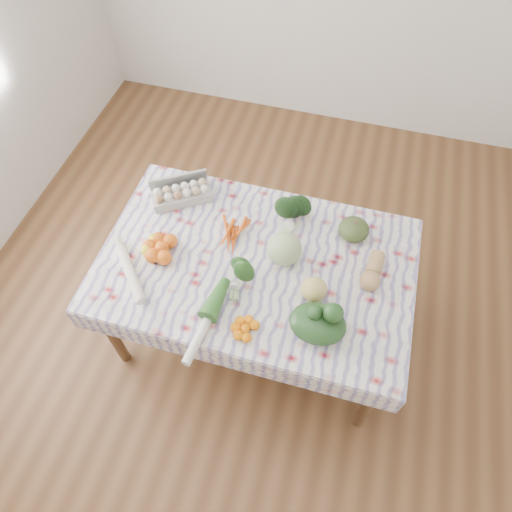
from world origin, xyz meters
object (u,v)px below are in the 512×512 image
Objects in this scene: kabocha_squash at (354,229)px; cabbage at (284,249)px; dining_table at (256,271)px; grapefruit at (314,289)px; egg_carton at (182,195)px; butternut_squash at (373,271)px.

kabocha_squash is 0.93× the size of cabbage.
dining_table is at bearing -145.86° from kabocha_squash.
grapefruit is at bearing -42.75° from cabbage.
butternut_squash is at bearing -43.73° from egg_carton.
grapefruit is (0.86, -0.42, 0.02)m from egg_carton.
dining_table is at bearing -155.29° from cabbage.
egg_carton is 1.15m from butternut_squash.
grapefruit reaches higher than dining_table.
egg_carton is at bearing 150.00° from dining_table.
dining_table is 7.07× the size of butternut_squash.
dining_table is 4.69× the size of egg_carton.
cabbage is at bearing 24.71° from dining_table.
cabbage is (0.66, -0.24, 0.04)m from egg_carton.
butternut_squash reaches higher than dining_table.
butternut_squash is at bearing 1.87° from cabbage.
egg_carton is at bearing 175.54° from butternut_squash.
dining_table is at bearing -62.30° from egg_carton.
kabocha_squash is at bearing 34.14° from dining_table.
dining_table is 8.91× the size of cabbage.
dining_table is at bearing -165.68° from butternut_squash.
kabocha_squash is at bearing 73.09° from grapefruit.
butternut_squash is at bearing 36.45° from grapefruit.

